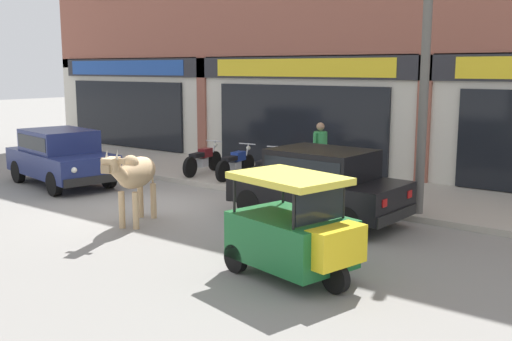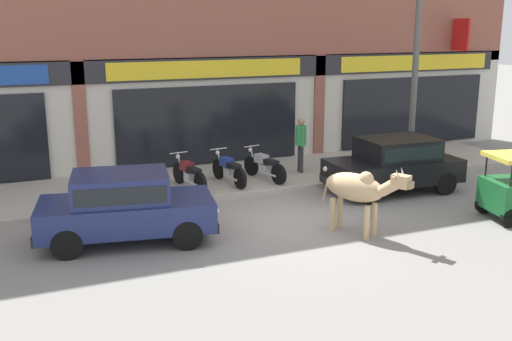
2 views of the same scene
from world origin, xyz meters
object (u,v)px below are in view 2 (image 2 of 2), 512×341
object	(u,v)px
car_0	(395,162)
motorcycle_0	(189,174)
pedestrian	(301,139)
motorcycle_1	(229,170)
utility_pole	(415,71)
car_1	(124,204)
motorcycle_2	(264,166)
cow	(358,189)

from	to	relation	value
car_0	motorcycle_0	xyz separation A→B (m)	(-5.05, 2.05, -0.30)
pedestrian	motorcycle_0	bearing A→B (deg)	-172.97
car_0	motorcycle_1	distance (m)	4.45
car_0	utility_pole	world-z (taller)	utility_pole
car_1	motorcycle_2	bearing A→B (deg)	34.16
cow	motorcycle_1	world-z (taller)	cow
motorcycle_1	utility_pole	world-z (taller)	utility_pole
pedestrian	motorcycle_2	bearing A→B (deg)	-163.81
car_1	motorcycle_0	world-z (taller)	car_1
motorcycle_2	car_0	bearing A→B (deg)	-36.44
pedestrian	utility_pole	distance (m)	3.80
car_1	motorcycle_1	size ratio (longest dim) A/B	2.10
car_0	utility_pole	size ratio (longest dim) A/B	0.62
motorcycle_1	car_1	bearing A→B (deg)	-138.29
car_1	motorcycle_0	distance (m)	3.77
motorcycle_0	pedestrian	distance (m)	3.61
cow	car_1	distance (m)	4.86
car_0	pedestrian	size ratio (longest dim) A/B	2.29
car_1	pedestrian	size ratio (longest dim) A/B	2.37
car_1	car_0	bearing A→B (deg)	7.34
car_0	pedestrian	world-z (taller)	pedestrian
motorcycle_0	motorcycle_1	world-z (taller)	same
motorcycle_0	pedestrian	xyz separation A→B (m)	(3.54, 0.44, 0.60)
pedestrian	cow	bearing A→B (deg)	-103.60
motorcycle_1	pedestrian	world-z (taller)	pedestrian
car_1	utility_pole	distance (m)	9.44
cow	car_0	distance (m)	3.63
car_1	motorcycle_0	size ratio (longest dim) A/B	2.11
motorcycle_1	pedestrian	xyz separation A→B (m)	(2.39, 0.38, 0.60)
cow	utility_pole	xyz separation A→B (m)	(4.24, 3.79, 2.06)
motorcycle_0	motorcycle_1	distance (m)	1.14
cow	utility_pole	size ratio (longest dim) A/B	0.34
car_0	motorcycle_2	distance (m)	3.55
car_1	pedestrian	bearing A→B (deg)	30.53
cow	utility_pole	distance (m)	6.05
motorcycle_1	motorcycle_0	bearing A→B (deg)	-177.20
car_1	motorcycle_2	distance (m)	5.43
motorcycle_0	motorcycle_2	bearing A→B (deg)	1.29
motorcycle_2	pedestrian	bearing A→B (deg)	16.19
car_1	motorcycle_2	world-z (taller)	car_1
motorcycle_1	pedestrian	size ratio (longest dim) A/B	1.13
motorcycle_1	utility_pole	distance (m)	6.06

